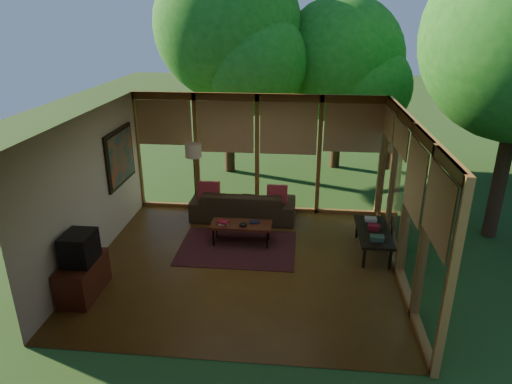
# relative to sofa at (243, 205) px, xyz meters

# --- Properties ---
(floor) EXTENTS (5.50, 5.50, 0.00)m
(floor) POSITION_rel_sofa_xyz_m (0.26, -2.00, -0.33)
(floor) COLOR brown
(floor) RESTS_ON ground
(ceiling) EXTENTS (5.50, 5.50, 0.00)m
(ceiling) POSITION_rel_sofa_xyz_m (0.26, -2.00, 2.37)
(ceiling) COLOR silver
(ceiling) RESTS_ON ground
(wall_left) EXTENTS (0.04, 5.00, 2.70)m
(wall_left) POSITION_rel_sofa_xyz_m (-2.49, -2.00, 1.02)
(wall_left) COLOR silver
(wall_left) RESTS_ON ground
(wall_front) EXTENTS (5.50, 0.04, 2.70)m
(wall_front) POSITION_rel_sofa_xyz_m (0.26, -4.50, 1.02)
(wall_front) COLOR silver
(wall_front) RESTS_ON ground
(window_wall_back) EXTENTS (5.50, 0.12, 2.70)m
(window_wall_back) POSITION_rel_sofa_xyz_m (0.26, 0.50, 1.02)
(window_wall_back) COLOR #8F5E2C
(window_wall_back) RESTS_ON ground
(window_wall_right) EXTENTS (0.12, 5.00, 2.70)m
(window_wall_right) POSITION_rel_sofa_xyz_m (3.01, -2.00, 1.02)
(window_wall_right) COLOR #8F5E2C
(window_wall_right) RESTS_ON ground
(tree_nw) EXTENTS (3.86, 3.86, 5.91)m
(tree_nw) POSITION_rel_sofa_xyz_m (-0.81, 3.33, 3.64)
(tree_nw) COLOR #3B2615
(tree_nw) RESTS_ON ground
(tree_ne) EXTENTS (3.46, 3.46, 4.81)m
(tree_ne) POSITION_rel_sofa_xyz_m (2.25, 4.04, 2.74)
(tree_ne) COLOR #3B2615
(tree_ne) RESTS_ON ground
(rug) EXTENTS (2.26, 1.60, 0.01)m
(rug) POSITION_rel_sofa_xyz_m (0.06, -1.40, -0.33)
(rug) COLOR maroon
(rug) RESTS_ON floor
(sofa) EXTENTS (2.30, 0.94, 0.67)m
(sofa) POSITION_rel_sofa_xyz_m (0.00, 0.00, 0.00)
(sofa) COLOR #382B1C
(sofa) RESTS_ON floor
(pillow_left) EXTENTS (0.47, 0.25, 0.49)m
(pillow_left) POSITION_rel_sofa_xyz_m (-0.75, -0.05, 0.28)
(pillow_left) COLOR maroon
(pillow_left) RESTS_ON sofa
(pillow_right) EXTENTS (0.44, 0.24, 0.46)m
(pillow_right) POSITION_rel_sofa_xyz_m (0.75, -0.05, 0.27)
(pillow_right) COLOR maroon
(pillow_right) RESTS_ON sofa
(ct_book_lower) EXTENTS (0.22, 0.19, 0.03)m
(ct_book_lower) POSITION_rel_sofa_xyz_m (-0.24, -1.22, 0.11)
(ct_book_lower) COLOR beige
(ct_book_lower) RESTS_ON coffee_table
(ct_book_upper) EXTENTS (0.24, 0.21, 0.03)m
(ct_book_upper) POSITION_rel_sofa_xyz_m (-0.24, -1.22, 0.14)
(ct_book_upper) COLOR maroon
(ct_book_upper) RESTS_ON coffee_table
(ct_book_side) EXTENTS (0.22, 0.19, 0.03)m
(ct_book_side) POSITION_rel_sofa_xyz_m (0.36, -1.09, 0.11)
(ct_book_side) COLOR black
(ct_book_side) RESTS_ON coffee_table
(ct_bowl) EXTENTS (0.16, 0.16, 0.07)m
(ct_bowl) POSITION_rel_sofa_xyz_m (0.16, -1.27, 0.13)
(ct_bowl) COLOR black
(ct_bowl) RESTS_ON coffee_table
(media_cabinet) EXTENTS (0.50, 1.00, 0.60)m
(media_cabinet) POSITION_rel_sofa_xyz_m (-2.21, -3.19, -0.03)
(media_cabinet) COLOR #5A2518
(media_cabinet) RESTS_ON floor
(television) EXTENTS (0.45, 0.55, 0.50)m
(television) POSITION_rel_sofa_xyz_m (-2.19, -3.19, 0.52)
(television) COLOR black
(television) RESTS_ON media_cabinet
(console_book_a) EXTENTS (0.26, 0.19, 0.09)m
(console_book_a) POSITION_rel_sofa_xyz_m (2.66, -1.68, 0.17)
(console_book_a) COLOR #32584A
(console_book_a) RESTS_ON side_console
(console_book_b) EXTENTS (0.24, 0.20, 0.10)m
(console_book_b) POSITION_rel_sofa_xyz_m (2.66, -1.23, 0.17)
(console_book_b) COLOR maroon
(console_book_b) RESTS_ON side_console
(console_book_c) EXTENTS (0.23, 0.17, 0.06)m
(console_book_c) POSITION_rel_sofa_xyz_m (2.66, -0.83, 0.15)
(console_book_c) COLOR beige
(console_book_c) RESTS_ON side_console
(floor_lamp) EXTENTS (0.36, 0.36, 1.65)m
(floor_lamp) POSITION_rel_sofa_xyz_m (-1.11, 0.18, 1.07)
(floor_lamp) COLOR black
(floor_lamp) RESTS_ON floor
(coffee_table) EXTENTS (1.20, 0.50, 0.43)m
(coffee_table) POSITION_rel_sofa_xyz_m (0.11, -1.17, 0.06)
(coffee_table) COLOR #5A2518
(coffee_table) RESTS_ON floor
(side_console) EXTENTS (0.60, 1.40, 0.46)m
(side_console) POSITION_rel_sofa_xyz_m (2.66, -1.28, 0.08)
(side_console) COLOR black
(side_console) RESTS_ON floor
(wall_painting) EXTENTS (0.06, 1.35, 1.15)m
(wall_painting) POSITION_rel_sofa_xyz_m (-2.45, -0.60, 1.22)
(wall_painting) COLOR black
(wall_painting) RESTS_ON wall_left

